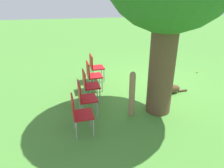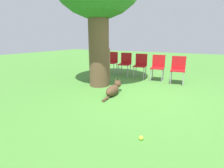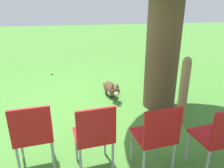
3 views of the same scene
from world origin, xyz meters
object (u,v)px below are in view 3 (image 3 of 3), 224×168
dog (111,89)px  fence_post (183,91)px  red_chair_0 (33,133)px  red_chair_1 (95,134)px  red_chair_3 (219,135)px  red_chair_2 (157,134)px  tennis_ball (52,73)px

dog → fence_post: size_ratio=0.95×
red_chair_0 → red_chair_1: 0.71m
red_chair_0 → fence_post: bearing=-78.9°
red_chair_1 → red_chair_3: 1.42m
fence_post → red_chair_1: size_ratio=1.28×
red_chair_2 → tennis_ball: size_ratio=13.27×
dog → red_chair_0: bearing=-37.3°
fence_post → tennis_ball: 3.88m
fence_post → red_chair_1: 1.75m
tennis_ball → dog: bearing=39.4°
red_chair_1 → tennis_ball: (-3.89, -0.82, -0.50)m
red_chair_1 → red_chair_3: same height
fence_post → red_chair_3: size_ratio=1.28×
dog → red_chair_0: red_chair_0 is taller
red_chair_1 → red_chair_2: (0.14, 0.70, 0.00)m
fence_post → red_chair_2: (0.99, -0.83, -0.05)m
red_chair_0 → red_chair_3: size_ratio=1.00×
fence_post → red_chair_0: size_ratio=1.28×
red_chair_3 → red_chair_2: bearing=72.0°
dog → red_chair_0: 2.45m
red_chair_2 → dog: bearing=-3.8°
fence_post → tennis_ball: (-3.04, -2.35, -0.55)m
tennis_ball → red_chair_2: bearing=20.6°
red_chair_3 → fence_post: bearing=-13.7°
tennis_ball → red_chair_1: bearing=11.9°
red_chair_0 → tennis_ball: (-3.75, -0.12, -0.50)m
red_chair_2 → tennis_ball: bearing=13.9°
dog → fence_post: bearing=30.0°
red_chair_0 → red_chair_1: size_ratio=1.00×
dog → red_chair_1: red_chair_1 is taller
fence_post → red_chair_0: fence_post is taller
red_chair_0 → red_chair_3: 2.13m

